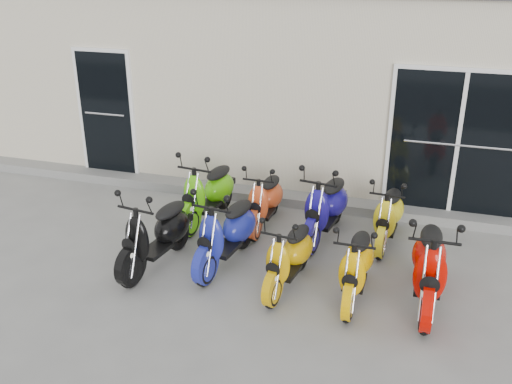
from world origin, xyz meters
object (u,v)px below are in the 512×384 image
at_px(scooter_back_red, 265,193).
at_px(scooter_front_red, 431,256).
at_px(scooter_front_orange_a, 289,249).
at_px(scooter_back_yellow, 389,208).
at_px(scooter_back_green, 208,185).
at_px(scooter_front_orange_b, 357,258).
at_px(scooter_front_black, 155,225).
at_px(scooter_front_blue, 226,224).
at_px(scooter_back_blue, 326,199).

bearing_deg(scooter_back_red, scooter_front_red, -30.11).
xyz_separation_m(scooter_front_orange_a, scooter_back_yellow, (1.04, 1.51, 0.01)).
distance_m(scooter_front_red, scooter_back_red, 2.73).
relative_size(scooter_front_orange_a, scooter_back_green, 0.86).
relative_size(scooter_front_orange_b, scooter_back_red, 1.00).
distance_m(scooter_front_black, scooter_back_red, 1.83).
distance_m(scooter_front_blue, scooter_back_red, 1.25).
bearing_deg(scooter_back_blue, scooter_front_blue, -125.42).
bearing_deg(scooter_front_blue, scooter_front_black, -152.43).
bearing_deg(scooter_back_blue, scooter_front_red, -33.96).
height_order(scooter_front_red, scooter_back_green, scooter_front_red).
height_order(scooter_front_blue, scooter_back_blue, scooter_back_blue).
bearing_deg(scooter_back_green, scooter_front_orange_b, -23.33).
height_order(scooter_front_red, scooter_back_red, scooter_front_red).
bearing_deg(scooter_front_red, scooter_front_orange_a, -176.53).
distance_m(scooter_front_red, scooter_back_blue, 1.93).
xyz_separation_m(scooter_front_black, scooter_back_green, (0.14, 1.43, 0.01)).
bearing_deg(scooter_back_green, scooter_back_blue, 7.05).
bearing_deg(scooter_back_blue, scooter_back_red, -178.11).
height_order(scooter_front_blue, scooter_front_orange_b, scooter_front_blue).
height_order(scooter_back_green, scooter_back_blue, same).
bearing_deg(scooter_back_red, scooter_front_black, -122.87).
xyz_separation_m(scooter_front_black, scooter_back_yellow, (2.78, 1.53, -0.06)).
relative_size(scooter_front_blue, scooter_back_red, 1.12).
height_order(scooter_front_black, scooter_front_orange_b, scooter_front_black).
relative_size(scooter_front_red, scooter_back_red, 1.17).
xyz_separation_m(scooter_front_red, scooter_back_green, (-3.21, 1.29, -0.02)).
height_order(scooter_front_black, scooter_front_red, scooter_front_red).
bearing_deg(scooter_back_yellow, scooter_back_red, -175.93).
bearing_deg(scooter_back_yellow, scooter_back_blue, -169.49).
xyz_separation_m(scooter_back_green, scooter_back_blue, (1.78, 0.00, -0.00)).
distance_m(scooter_front_orange_b, scooter_front_red, 0.82).
relative_size(scooter_back_green, scooter_back_blue, 1.00).
distance_m(scooter_front_blue, scooter_front_orange_b, 1.72).
distance_m(scooter_front_orange_a, scooter_back_yellow, 1.83).
xyz_separation_m(scooter_front_black, scooter_back_blue, (1.92, 1.43, 0.01)).
distance_m(scooter_front_orange_b, scooter_back_yellow, 1.52).
xyz_separation_m(scooter_back_green, scooter_back_red, (0.86, 0.10, -0.07)).
relative_size(scooter_front_orange_b, scooter_front_red, 0.85).
bearing_deg(scooter_front_orange_b, scooter_front_red, 8.84).
bearing_deg(scooter_front_red, scooter_back_blue, 137.25).
bearing_deg(scooter_front_orange_b, scooter_back_blue, 114.30).
bearing_deg(scooter_front_orange_a, scooter_back_green, 146.38).
distance_m(scooter_back_red, scooter_back_blue, 0.93).
height_order(scooter_front_orange_a, scooter_front_red, scooter_front_red).
distance_m(scooter_front_orange_b, scooter_back_green, 2.79).
bearing_deg(scooter_front_orange_a, scooter_back_yellow, 63.13).
distance_m(scooter_front_black, scooter_back_yellow, 3.18).
xyz_separation_m(scooter_front_orange_b, scooter_back_green, (-2.40, 1.41, 0.07)).
distance_m(scooter_front_black, scooter_front_orange_b, 2.55).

